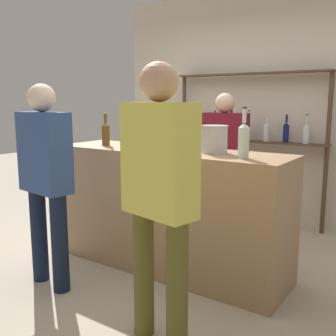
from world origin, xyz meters
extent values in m
plane|color=#B2A893|center=(0.00, 0.00, 0.00)|extent=(16.00, 16.00, 0.00)
cube|color=#997551|center=(0.00, 0.00, 0.53)|extent=(2.12, 0.61, 1.06)
cube|color=beige|center=(0.00, 1.90, 1.40)|extent=(3.72, 0.12, 2.80)
cylinder|color=#4C3828|center=(-0.92, 1.72, 0.90)|extent=(0.05, 0.05, 1.80)
cylinder|color=#4C3828|center=(0.92, 1.72, 0.90)|extent=(0.05, 0.05, 1.80)
cube|color=#4C3828|center=(0.00, 1.72, 1.79)|extent=(1.89, 0.18, 0.02)
cube|color=#4C3828|center=(0.00, 1.72, 0.99)|extent=(1.89, 0.18, 0.02)
cylinder|color=black|center=(-0.69, 1.72, 1.10)|extent=(0.08, 0.08, 0.20)
cone|color=black|center=(-0.69, 1.72, 1.22)|extent=(0.08, 0.08, 0.04)
cylinder|color=black|center=(-0.69, 1.72, 1.27)|extent=(0.03, 0.03, 0.08)
cylinder|color=gold|center=(-0.69, 1.72, 1.32)|extent=(0.03, 0.03, 0.01)
cylinder|color=brown|center=(-0.46, 1.72, 1.11)|extent=(0.07, 0.07, 0.23)
cone|color=brown|center=(-0.46, 1.72, 1.24)|extent=(0.07, 0.07, 0.03)
cylinder|color=brown|center=(-0.46, 1.72, 1.29)|extent=(0.03, 0.03, 0.08)
cylinder|color=black|center=(-0.46, 1.72, 1.34)|extent=(0.03, 0.03, 0.01)
cylinder|color=black|center=(-0.23, 1.72, 1.11)|extent=(0.07, 0.07, 0.23)
cone|color=black|center=(-0.23, 1.72, 1.24)|extent=(0.07, 0.07, 0.03)
cylinder|color=black|center=(-0.23, 1.72, 1.31)|extent=(0.03, 0.03, 0.09)
cylinder|color=#232328|center=(-0.23, 1.72, 1.36)|extent=(0.03, 0.03, 0.01)
cylinder|color=silver|center=(0.00, 1.72, 1.11)|extent=(0.08, 0.08, 0.22)
cone|color=silver|center=(0.00, 1.72, 1.23)|extent=(0.08, 0.08, 0.04)
cylinder|color=silver|center=(0.00, 1.72, 1.30)|extent=(0.03, 0.03, 0.10)
cylinder|color=maroon|center=(0.00, 1.72, 1.35)|extent=(0.03, 0.03, 0.01)
cylinder|color=silver|center=(0.23, 1.72, 1.09)|extent=(0.07, 0.07, 0.18)
cone|color=silver|center=(0.23, 1.72, 1.20)|extent=(0.07, 0.07, 0.03)
cylinder|color=silver|center=(0.23, 1.72, 1.25)|extent=(0.03, 0.03, 0.07)
cylinder|color=gold|center=(0.23, 1.72, 1.29)|extent=(0.03, 0.03, 0.01)
cylinder|color=#0F1956|center=(0.46, 1.72, 1.10)|extent=(0.07, 0.07, 0.20)
cone|color=#0F1956|center=(0.46, 1.72, 1.21)|extent=(0.07, 0.07, 0.03)
cylinder|color=#0F1956|center=(0.46, 1.72, 1.27)|extent=(0.03, 0.03, 0.09)
cylinder|color=gold|center=(0.46, 1.72, 1.32)|extent=(0.03, 0.03, 0.01)
cylinder|color=silver|center=(0.69, 1.72, 1.09)|extent=(0.07, 0.07, 0.19)
cone|color=silver|center=(0.69, 1.72, 1.20)|extent=(0.07, 0.07, 0.03)
cylinder|color=silver|center=(0.69, 1.72, 1.26)|extent=(0.03, 0.03, 0.09)
cylinder|color=#232328|center=(0.69, 1.72, 1.32)|extent=(0.03, 0.03, 0.01)
cylinder|color=black|center=(-0.02, -0.16, 1.16)|extent=(0.07, 0.07, 0.20)
cone|color=black|center=(-0.02, -0.16, 1.27)|extent=(0.07, 0.07, 0.03)
cylinder|color=black|center=(-0.02, -0.16, 1.33)|extent=(0.03, 0.03, 0.08)
cylinder|color=gold|center=(-0.02, -0.16, 1.38)|extent=(0.03, 0.03, 0.01)
cylinder|color=black|center=(-0.36, 0.05, 1.18)|extent=(0.08, 0.08, 0.23)
cone|color=black|center=(-0.36, 0.05, 1.31)|extent=(0.08, 0.08, 0.03)
cylinder|color=black|center=(-0.36, 0.05, 1.38)|extent=(0.03, 0.03, 0.09)
cylinder|color=black|center=(-0.36, 0.05, 1.43)|extent=(0.03, 0.03, 0.01)
cylinder|color=black|center=(0.03, 0.01, 1.16)|extent=(0.08, 0.08, 0.21)
cone|color=black|center=(0.03, 0.01, 1.29)|extent=(0.08, 0.08, 0.04)
cylinder|color=black|center=(0.03, 0.01, 1.35)|extent=(0.03, 0.03, 0.10)
cylinder|color=black|center=(0.03, 0.01, 1.41)|extent=(0.03, 0.03, 0.01)
cylinder|color=silver|center=(0.74, -0.11, 1.17)|extent=(0.08, 0.08, 0.22)
cone|color=silver|center=(0.74, -0.11, 1.30)|extent=(0.08, 0.08, 0.04)
cylinder|color=silver|center=(0.74, -0.11, 1.37)|extent=(0.03, 0.03, 0.10)
cylinder|color=#232328|center=(0.74, -0.11, 1.42)|extent=(0.03, 0.03, 0.01)
cylinder|color=brown|center=(-0.65, -0.08, 1.15)|extent=(0.07, 0.07, 0.18)
cone|color=brown|center=(-0.65, -0.08, 1.26)|extent=(0.07, 0.07, 0.03)
cylinder|color=brown|center=(-0.65, -0.08, 1.31)|extent=(0.03, 0.03, 0.08)
cylinder|color=gold|center=(-0.65, -0.08, 1.36)|extent=(0.03, 0.03, 0.01)
cylinder|color=silver|center=(-0.31, -0.05, 1.06)|extent=(0.06, 0.06, 0.00)
cylinder|color=silver|center=(-0.31, -0.05, 1.11)|extent=(0.01, 0.01, 0.09)
cone|color=silver|center=(-0.31, -0.05, 1.19)|extent=(0.07, 0.07, 0.08)
cylinder|color=#B2B2B7|center=(0.43, 0.03, 1.17)|extent=(0.21, 0.21, 0.21)
cylinder|color=#B2B2B7|center=(0.43, 0.03, 1.28)|extent=(0.22, 0.22, 0.01)
cylinder|color=silver|center=(0.09, -0.19, 1.14)|extent=(0.10, 0.10, 0.16)
sphere|color=tan|center=(0.07, -0.19, 1.12)|extent=(0.02, 0.02, 0.02)
sphere|color=tan|center=(0.08, -0.16, 1.10)|extent=(0.02, 0.02, 0.02)
sphere|color=tan|center=(0.12, -0.15, 1.12)|extent=(0.02, 0.02, 0.02)
sphere|color=tan|center=(0.09, -0.20, 1.09)|extent=(0.02, 0.02, 0.02)
sphere|color=tan|center=(0.07, -0.21, 1.09)|extent=(0.02, 0.02, 0.02)
sphere|color=tan|center=(0.12, -0.18, 1.10)|extent=(0.02, 0.02, 0.02)
sphere|color=tan|center=(0.11, -0.16, 1.08)|extent=(0.02, 0.02, 0.02)
sphere|color=tan|center=(0.12, -0.22, 1.07)|extent=(0.02, 0.02, 0.02)
cylinder|color=black|center=(-0.11, 0.99, 0.38)|extent=(0.13, 0.13, 0.75)
cylinder|color=black|center=(0.19, 0.98, 0.38)|extent=(0.13, 0.13, 0.75)
cube|color=maroon|center=(0.04, 0.99, 1.05)|extent=(0.49, 0.23, 0.59)
sphere|color=#DBB293|center=(0.04, 0.99, 1.45)|extent=(0.20, 0.20, 0.20)
cylinder|color=brown|center=(0.74, -0.99, 0.41)|extent=(0.13, 0.13, 0.82)
cylinder|color=brown|center=(0.45, -0.93, 0.41)|extent=(0.13, 0.13, 0.82)
cube|color=#D1C64C|center=(0.59, -0.96, 1.14)|extent=(0.49, 0.29, 0.65)
sphere|color=tan|center=(0.59, -0.96, 1.58)|extent=(0.22, 0.22, 0.22)
cylinder|color=#121C33|center=(-0.44, -0.84, 0.39)|extent=(0.13, 0.13, 0.78)
cylinder|color=#121C33|center=(-0.73, -0.80, 0.39)|extent=(0.13, 0.13, 0.78)
cube|color=navy|center=(-0.58, -0.82, 1.08)|extent=(0.48, 0.26, 0.61)
sphere|color=beige|center=(-0.58, -0.82, 1.49)|extent=(0.21, 0.21, 0.21)
camera|label=1|loc=(1.88, -2.75, 1.48)|focal=42.00mm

